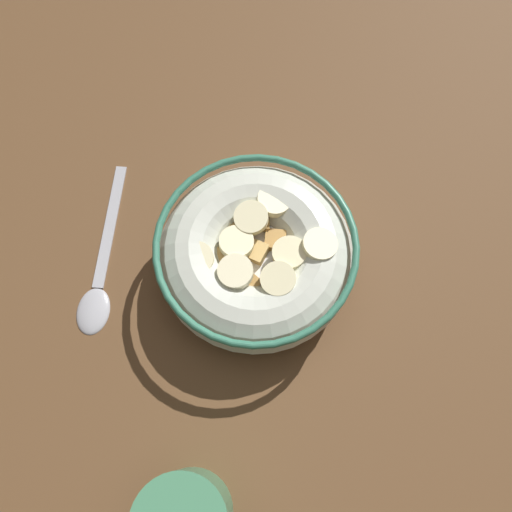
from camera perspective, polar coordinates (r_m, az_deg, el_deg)
name	(u,v)px	position (r cm, az deg, el deg)	size (l,w,h in cm)	color
ground_plane	(256,271)	(49.09, 0.00, -1.58)	(100.16, 100.16, 2.00)	brown
cereal_bowl	(256,255)	(45.18, 0.02, 0.08)	(16.60, 16.60, 6.09)	beige
spoon	(98,283)	(49.35, -16.37, -2.70)	(11.39, 14.12, 0.80)	#A5A5AD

